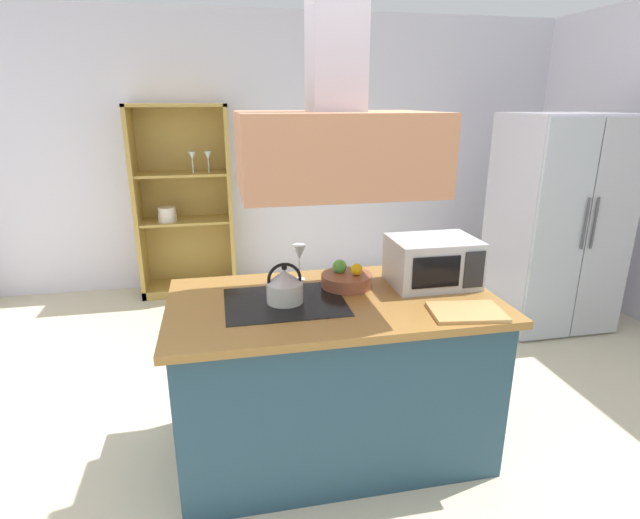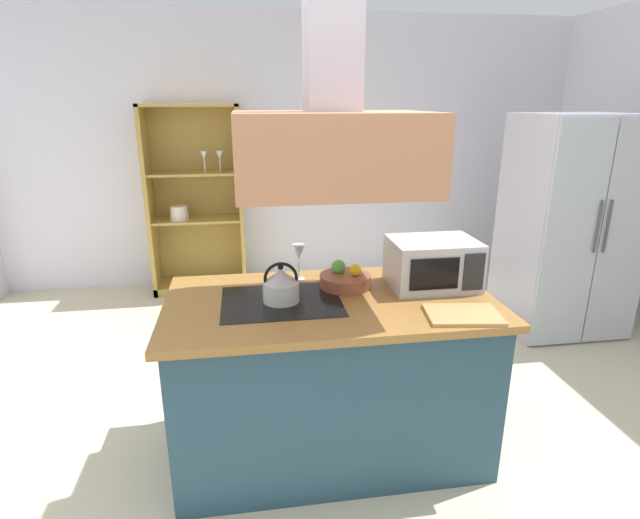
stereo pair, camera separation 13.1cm
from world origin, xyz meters
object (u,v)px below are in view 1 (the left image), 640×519
(dish_cabinet, at_px, (185,212))
(cutting_board, at_px, (467,312))
(microwave, at_px, (433,261))
(wine_glass_on_counter, at_px, (299,254))
(fruit_bowl, at_px, (346,279))
(refrigerator, at_px, (555,223))
(kettle, at_px, (285,286))

(dish_cabinet, bearing_deg, cutting_board, -63.93)
(microwave, bearing_deg, dish_cabinet, 119.60)
(wine_glass_on_counter, bearing_deg, fruit_bowl, -33.27)
(microwave, xyz_separation_m, fruit_bowl, (-0.47, 0.06, -0.09))
(refrigerator, distance_m, kettle, 2.77)
(fruit_bowl, bearing_deg, cutting_board, -44.87)
(refrigerator, relative_size, cutting_board, 5.23)
(microwave, height_order, wine_glass_on_counter, microwave)
(cutting_board, bearing_deg, microwave, 89.94)
(kettle, bearing_deg, wine_glass_on_counter, 67.91)
(kettle, distance_m, microwave, 0.84)
(dish_cabinet, height_order, cutting_board, dish_cabinet)
(wine_glass_on_counter, bearing_deg, kettle, -112.09)
(microwave, distance_m, fruit_bowl, 0.48)
(cutting_board, height_order, microwave, microwave)
(cutting_board, relative_size, fruit_bowl, 1.23)
(refrigerator, distance_m, cutting_board, 2.28)
(cutting_board, bearing_deg, kettle, 159.22)
(kettle, relative_size, fruit_bowl, 0.74)
(refrigerator, xyz_separation_m, microwave, (-1.63, -1.17, 0.14))
(dish_cabinet, distance_m, cutting_board, 3.34)
(kettle, bearing_deg, refrigerator, 27.35)
(refrigerator, height_order, cutting_board, refrigerator)
(dish_cabinet, distance_m, microwave, 2.98)
(refrigerator, height_order, wine_glass_on_counter, refrigerator)
(kettle, bearing_deg, cutting_board, -20.78)
(kettle, relative_size, cutting_board, 0.61)
(microwave, bearing_deg, kettle, -173.15)
(dish_cabinet, relative_size, cutting_board, 5.43)
(dish_cabinet, distance_m, wine_glass_on_counter, 2.51)
(kettle, relative_size, wine_glass_on_counter, 1.00)
(microwave, distance_m, wine_glass_on_counter, 0.74)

